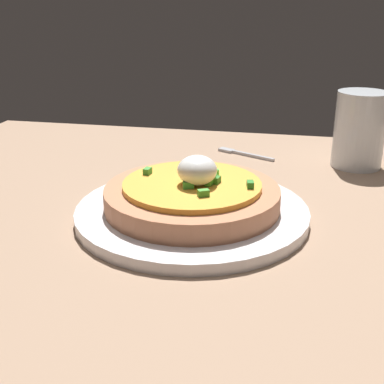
{
  "coord_description": "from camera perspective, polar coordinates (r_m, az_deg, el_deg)",
  "views": [
    {
      "loc": [
        9.44,
        -62.05,
        28.15
      ],
      "look_at": [
        -2.23,
        -5.51,
        5.46
      ],
      "focal_mm": 46.58,
      "sensor_mm": 36.0,
      "label": 1
    }
  ],
  "objects": [
    {
      "name": "dining_table",
      "position": [
        0.68,
        2.77,
        -1.96
      ],
      "size": [
        108.04,
        76.28,
        2.01
      ],
      "primitive_type": "cube",
      "color": "#997960",
      "rests_on": "ground"
    },
    {
      "name": "plate",
      "position": [
        0.63,
        -0.0,
        -2.3
      ],
      "size": [
        29.3,
        29.3,
        1.45
      ],
      "primitive_type": "cylinder",
      "color": "white",
      "rests_on": "dining_table"
    },
    {
      "name": "pizza",
      "position": [
        0.62,
        0.04,
        -0.23
      ],
      "size": [
        21.94,
        21.94,
        6.92
      ],
      "color": "tan",
      "rests_on": "plate"
    },
    {
      "name": "cup_near",
      "position": [
        0.85,
        18.6,
        6.51
      ],
      "size": [
        8.08,
        8.08,
        12.26
      ],
      "color": "silver",
      "rests_on": "dining_table"
    },
    {
      "name": "fork",
      "position": [
        0.89,
        5.64,
        4.44
      ],
      "size": [
        10.41,
        5.76,
        0.5
      ],
      "rotation": [
        0.0,
        0.0,
        2.69
      ],
      "color": "#B7B7BC",
      "rests_on": "dining_table"
    }
  ]
}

